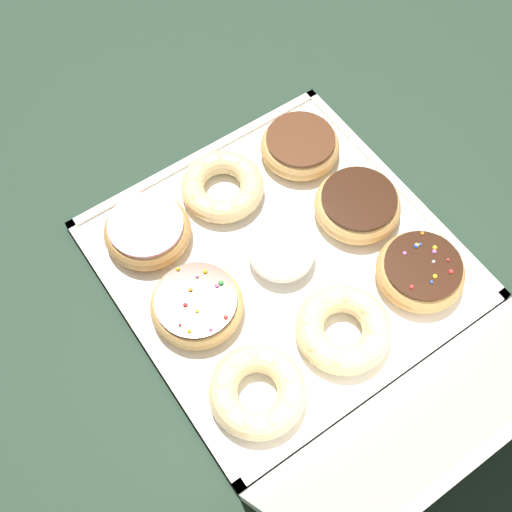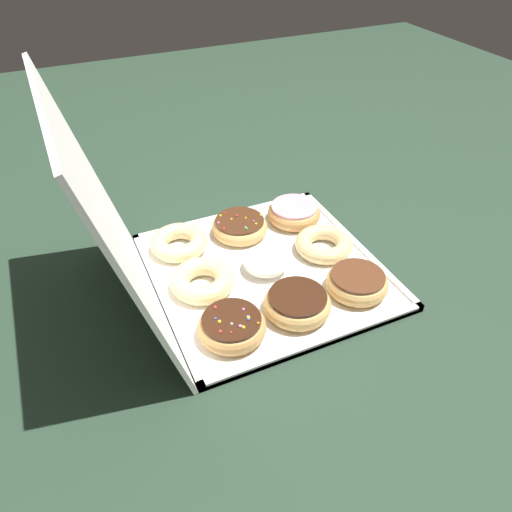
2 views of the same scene
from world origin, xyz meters
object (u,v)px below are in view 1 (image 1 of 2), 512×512
at_px(chocolate_frosted_donut_0, 300,146).
at_px(cruller_donut_7, 340,330).
at_px(donut_box, 281,261).
at_px(sprinkle_donut_5, 197,305).
at_px(cruller_donut_1, 222,186).
at_px(powdered_filled_donut_4, 284,251).
at_px(cruller_donut_8, 257,391).
at_px(chocolate_frosted_donut_3, 357,204).
at_px(pink_frosted_donut_2, 147,230).
at_px(sprinkle_donut_6, 420,271).

bearing_deg(chocolate_frosted_donut_0, cruller_donut_7, 63.41).
distance_m(donut_box, sprinkle_donut_5, 0.13).
relative_size(cruller_donut_1, powdered_filled_donut_4, 1.31).
distance_m(sprinkle_donut_5, cruller_donut_8, 0.13).
relative_size(chocolate_frosted_donut_0, sprinkle_donut_5, 0.97).
distance_m(chocolate_frosted_donut_3, powdered_filled_donut_4, 0.12).
height_order(chocolate_frosted_donut_3, cruller_donut_8, chocolate_frosted_donut_3).
bearing_deg(cruller_donut_8, pink_frosted_donut_2, -90.82).
distance_m(chocolate_frosted_donut_0, sprinkle_donut_6, 0.25).
xyz_separation_m(cruller_donut_1, powdered_filled_donut_4, (-0.01, 0.13, 0.00)).
distance_m(pink_frosted_donut_2, sprinkle_donut_6, 0.36).
height_order(cruller_donut_1, cruller_donut_7, cruller_donut_7).
xyz_separation_m(chocolate_frosted_donut_3, cruller_donut_7, (0.13, 0.13, -0.00)).
relative_size(chocolate_frosted_donut_3, cruller_donut_7, 1.00).
height_order(sprinkle_donut_5, sprinkle_donut_6, sprinkle_donut_6).
bearing_deg(chocolate_frosted_donut_3, sprinkle_donut_6, 91.41).
xyz_separation_m(cruller_donut_1, pink_frosted_donut_2, (0.12, 0.00, 0.00)).
height_order(chocolate_frosted_donut_0, cruller_donut_7, same).
bearing_deg(donut_box, chocolate_frosted_donut_3, -179.43).
bearing_deg(sprinkle_donut_6, cruller_donut_1, -62.04).
distance_m(donut_box, cruller_donut_1, 0.13).
distance_m(donut_box, sprinkle_donut_6, 0.18).
height_order(sprinkle_donut_6, cruller_donut_8, sprinkle_donut_6).
distance_m(chocolate_frosted_donut_0, powdered_filled_donut_4, 0.18).
bearing_deg(donut_box, cruller_donut_8, 45.54).
distance_m(chocolate_frosted_donut_3, sprinkle_donut_6, 0.13).
relative_size(chocolate_frosted_donut_0, cruller_donut_1, 0.98).
bearing_deg(cruller_donut_7, donut_box, -91.91).
relative_size(chocolate_frosted_donut_0, sprinkle_donut_6, 0.99).
distance_m(chocolate_frosted_donut_0, chocolate_frosted_donut_3, 0.13).
xyz_separation_m(cruller_donut_1, cruller_donut_7, (-0.00, 0.26, 0.00)).
xyz_separation_m(chocolate_frosted_donut_0, chocolate_frosted_donut_3, (-0.00, 0.13, 0.00)).
bearing_deg(sprinkle_donut_5, pink_frosted_donut_2, -91.34).
distance_m(powdered_filled_donut_4, cruller_donut_7, 0.13).
height_order(chocolate_frosted_donut_3, sprinkle_donut_5, same).
bearing_deg(chocolate_frosted_donut_0, sprinkle_donut_6, 91.60).
height_order(chocolate_frosted_donut_0, chocolate_frosted_donut_3, chocolate_frosted_donut_3).
height_order(cruller_donut_1, powdered_filled_donut_4, powdered_filled_donut_4).
bearing_deg(chocolate_frosted_donut_0, sprinkle_donut_5, 26.55).
xyz_separation_m(donut_box, cruller_donut_8, (0.13, 0.13, 0.02)).
xyz_separation_m(chocolate_frosted_donut_0, cruller_donut_7, (0.13, 0.26, -0.00)).
relative_size(powdered_filled_donut_4, cruller_donut_8, 0.76).
height_order(donut_box, cruller_donut_8, cruller_donut_8).
bearing_deg(cruller_donut_7, sprinkle_donut_5, -45.54).
bearing_deg(chocolate_frosted_donut_3, powdered_filled_donut_4, 1.01).
xyz_separation_m(sprinkle_donut_6, cruller_donut_7, (0.14, 0.01, -0.00)).
height_order(chocolate_frosted_donut_0, sprinkle_donut_6, sprinkle_donut_6).
distance_m(chocolate_frosted_donut_0, cruller_donut_1, 0.13).
distance_m(chocolate_frosted_donut_3, sprinkle_donut_5, 0.26).
distance_m(chocolate_frosted_donut_0, sprinkle_donut_5, 0.28).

